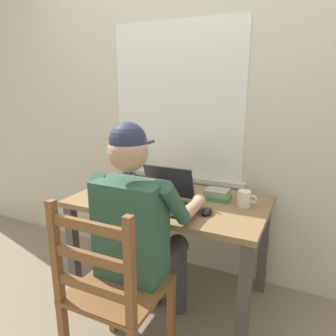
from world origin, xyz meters
TOP-DOWN VIEW (x-y plane):
  - ground_plane at (0.00, 0.00)m, footprint 8.00×8.00m
  - back_wall at (-0.00, 0.43)m, footprint 6.00×0.08m
  - desk at (0.00, 0.00)m, footprint 1.24×0.71m
  - seated_person at (0.04, -0.43)m, footprint 0.50×0.60m
  - wooden_chair at (0.04, -0.71)m, footprint 0.42×0.42m
  - laptop at (0.00, -0.10)m, footprint 0.33×0.31m
  - computer_mouse at (0.30, -0.14)m, footprint 0.06×0.10m
  - coffee_mug_white at (0.47, 0.07)m, footprint 0.12×0.08m
  - coffee_mug_dark at (-0.46, 0.23)m, footprint 0.11×0.07m
  - book_stack_main at (-0.20, 0.17)m, footprint 0.22×0.16m
  - book_stack_side at (0.28, 0.13)m, footprint 0.17×0.14m
  - paper_pile_near_laptop at (-0.08, 0.03)m, footprint 0.25×0.20m
  - paper_pile_back_corner at (-0.18, -0.05)m, footprint 0.30×0.27m
  - paper_pile_side at (-0.40, 0.16)m, footprint 0.26×0.23m
  - landscape_photo_print at (-0.47, 0.07)m, footprint 0.15×0.13m

SIDE VIEW (x-z plane):
  - ground_plane at x=0.00m, z-range 0.00..0.00m
  - wooden_chair at x=0.04m, z-range -0.01..0.95m
  - desk at x=0.00m, z-range 0.25..0.95m
  - seated_person at x=0.04m, z-range 0.06..1.32m
  - landscape_photo_print at x=-0.47m, z-range 0.70..0.70m
  - paper_pile_near_laptop at x=-0.08m, z-range 0.70..0.71m
  - paper_pile_back_corner at x=-0.18m, z-range 0.70..0.71m
  - paper_pile_side at x=-0.40m, z-range 0.70..0.72m
  - computer_mouse at x=0.30m, z-range 0.70..0.74m
  - book_stack_side at x=0.28m, z-range 0.70..0.76m
  - book_stack_main at x=-0.20m, z-range 0.70..0.77m
  - coffee_mug_dark at x=-0.46m, z-range 0.70..0.79m
  - coffee_mug_white at x=0.47m, z-range 0.70..0.80m
  - laptop at x=0.00m, z-range 0.64..0.87m
  - back_wall at x=0.00m, z-range 0.00..2.60m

